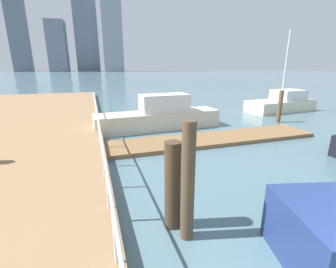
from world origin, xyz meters
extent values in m
plane|color=slate|center=(0.00, 20.00, 0.00)|extent=(300.00, 300.00, 0.00)
cube|color=olive|center=(1.94, 9.27, 0.09)|extent=(10.89, 2.00, 0.18)
cylinder|color=white|center=(-3.15, 2.84, 0.93)|extent=(0.06, 0.06, 1.05)
cylinder|color=white|center=(-3.15, 4.49, 0.93)|extent=(0.06, 0.06, 1.05)
cylinder|color=white|center=(-3.15, 6.14, 0.93)|extent=(0.06, 0.06, 1.05)
cylinder|color=white|center=(-3.15, 7.79, 0.93)|extent=(0.06, 0.06, 1.05)
cylinder|color=white|center=(-3.15, 9.44, 0.93)|extent=(0.06, 0.06, 1.05)
cylinder|color=white|center=(-3.15, 11.09, 0.93)|extent=(0.06, 0.06, 1.05)
cylinder|color=white|center=(-3.15, 12.75, 0.93)|extent=(0.06, 0.06, 1.05)
cylinder|color=white|center=(-3.15, 14.40, 0.93)|extent=(0.06, 0.06, 1.05)
cylinder|color=white|center=(-3.15, 16.05, 0.93)|extent=(0.06, 0.06, 1.05)
cylinder|color=white|center=(-3.15, 17.70, 0.93)|extent=(0.06, 0.06, 1.05)
cylinder|color=white|center=(-3.15, 19.35, 0.93)|extent=(0.06, 0.06, 1.05)
cylinder|color=white|center=(-3.15, 7.79, 1.45)|extent=(0.06, 23.12, 0.06)
cylinder|color=#473826|center=(-1.80, 3.93, 1.01)|extent=(0.36, 0.36, 2.02)
cylinder|color=brown|center=(-1.63, 3.48, 1.28)|extent=(0.28, 0.28, 2.56)
cylinder|color=brown|center=(7.98, 11.44, 1.02)|extent=(0.28, 0.28, 2.04)
cube|color=beige|center=(10.98, 14.55, 0.44)|extent=(5.78, 2.65, 0.87)
cube|color=white|center=(11.71, 14.62, 1.27)|extent=(2.49, 1.92, 0.79)
cylinder|color=silver|center=(10.98, 14.55, 3.47)|extent=(0.12, 0.12, 5.18)
cube|color=beige|center=(0.21, 12.30, 0.49)|extent=(7.21, 2.03, 0.99)
cube|color=white|center=(0.58, 12.32, 1.48)|extent=(2.79, 1.47, 0.98)
cube|color=slate|center=(-40.93, 165.71, 36.54)|extent=(9.87, 7.68, 73.08)
cube|color=slate|center=(-20.14, 158.64, 14.11)|extent=(10.57, 12.74, 28.21)
cube|color=slate|center=(-3.30, 161.49, 23.01)|extent=(13.72, 12.54, 46.01)
cube|color=#8C939E|center=(11.04, 151.20, 31.45)|extent=(12.03, 14.64, 62.90)
camera|label=1|loc=(-3.30, -0.40, 3.54)|focal=25.04mm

